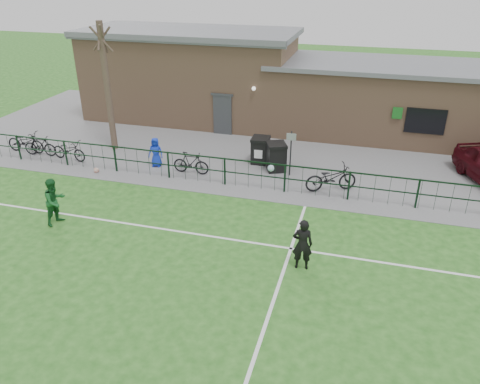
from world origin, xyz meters
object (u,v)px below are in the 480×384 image
(bare_tree, at_px, (108,88))
(bicycle_a, at_px, (26,142))
(sign_post, at_px, (291,154))
(bicycle_e, at_px, (331,178))
(wheelie_bin_right, at_px, (276,158))
(outfield_player, at_px, (55,201))
(wheelie_bin_left, at_px, (260,151))
(bicycle_d, at_px, (191,163))
(ball_ground, at_px, (96,170))
(spectator_child, at_px, (156,152))
(bicycle_c, at_px, (69,150))
(bicycle_b, at_px, (40,146))

(bare_tree, relative_size, bicycle_a, 3.04)
(sign_post, relative_size, bicycle_e, 0.95)
(bare_tree, xyz_separation_m, wheelie_bin_right, (8.22, -0.45, -2.40))
(bicycle_e, bearing_deg, outfield_player, 95.08)
(outfield_player, bearing_deg, bicycle_a, 59.97)
(wheelie_bin_left, bearing_deg, bicycle_d, -143.94)
(sign_post, distance_m, bicycle_a, 12.78)
(wheelie_bin_right, bearing_deg, outfield_player, -157.73)
(bicycle_d, relative_size, ball_ground, 6.97)
(bare_tree, xyz_separation_m, spectator_child, (2.95, -1.49, -2.32))
(bicycle_c, distance_m, outfield_player, 5.97)
(spectator_child, height_order, ball_ground, spectator_child)
(wheelie_bin_right, xyz_separation_m, bicycle_a, (-12.05, -1.18, -0.06))
(sign_post, xyz_separation_m, bicycle_d, (-4.17, -0.96, -0.51))
(wheelie_bin_right, distance_m, bicycle_a, 12.11)
(wheelie_bin_left, distance_m, ball_ground, 7.33)
(bicycle_c, bearing_deg, sign_post, -76.65)
(outfield_player, distance_m, ball_ground, 4.41)
(bare_tree, height_order, bicycle_d, bare_tree)
(bicycle_d, relative_size, spectator_child, 1.22)
(wheelie_bin_left, relative_size, bicycle_d, 0.69)
(bare_tree, distance_m, sign_post, 9.17)
(bare_tree, distance_m, wheelie_bin_right, 8.57)
(spectator_child, bearing_deg, bicycle_d, -18.08)
(bicycle_a, bearing_deg, wheelie_bin_right, -84.61)
(bicycle_b, xyz_separation_m, spectator_child, (5.82, 0.33, 0.17))
(wheelie_bin_right, distance_m, outfield_player, 9.27)
(bicycle_a, bearing_deg, spectator_child, -89.10)
(bicycle_b, relative_size, ball_ground, 7.01)
(bicycle_a, height_order, ball_ground, bicycle_a)
(wheelie_bin_right, relative_size, bicycle_b, 0.71)
(sign_post, distance_m, bicycle_b, 11.84)
(sign_post, bearing_deg, bicycle_d, -166.99)
(bicycle_e, distance_m, spectator_child, 7.81)
(sign_post, height_order, ball_ground, sign_post)
(wheelie_bin_left, relative_size, bicycle_a, 0.57)
(wheelie_bin_left, distance_m, spectator_child, 4.72)
(spectator_child, bearing_deg, outfield_player, -109.73)
(sign_post, relative_size, bicycle_b, 1.23)
(bicycle_b, relative_size, bicycle_d, 1.01)
(bare_tree, distance_m, outfield_player, 7.61)
(bicycle_e, relative_size, outfield_player, 1.24)
(wheelie_bin_right, bearing_deg, sign_post, -54.40)
(ball_ground, bearing_deg, wheelie_bin_left, 24.68)
(bicycle_a, xyz_separation_m, bicycle_b, (0.96, -0.21, -0.03))
(outfield_player, bearing_deg, wheelie_bin_right, -29.91)
(bare_tree, relative_size, bicycle_b, 3.68)
(bicycle_e, distance_m, outfield_player, 10.41)
(bicycle_b, bearing_deg, bare_tree, -62.06)
(bicycle_b, height_order, spectator_child, spectator_child)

